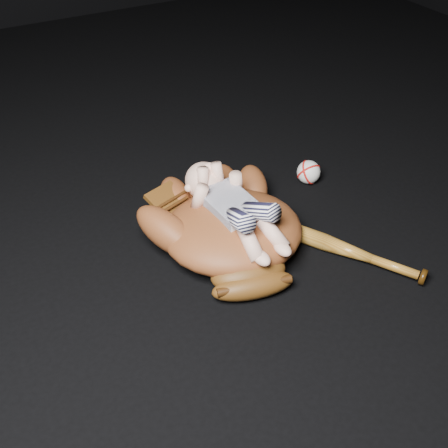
% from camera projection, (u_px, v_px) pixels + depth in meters
% --- Properties ---
extents(baseball_glove, '(0.55, 0.60, 0.16)m').
position_uv_depth(baseball_glove, '(233.00, 225.00, 1.43)').
color(baseball_glove, '#5E2C14').
rests_on(baseball_glove, ground).
extents(newborn_baby, '(0.20, 0.39, 0.15)m').
position_uv_depth(newborn_baby, '(237.00, 208.00, 1.39)').
color(newborn_baby, '#EDB298').
rests_on(newborn_baby, baseball_glove).
extents(baseball_bat, '(0.28, 0.44, 0.04)m').
position_uv_depth(baseball_bat, '(335.00, 246.00, 1.45)').
color(baseball_bat, '#8E5B1B').
rests_on(baseball_bat, ground).
extents(baseball, '(0.09, 0.09, 0.07)m').
position_uv_depth(baseball, '(309.00, 172.00, 1.70)').
color(baseball, silver).
rests_on(baseball, ground).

